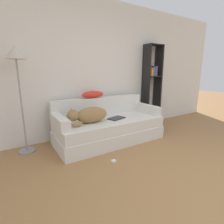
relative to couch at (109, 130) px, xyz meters
name	(u,v)px	position (x,y,z in m)	size (l,w,h in m)	color
ground_plane	(215,197)	(0.16, -1.94, -0.21)	(20.00, 20.00, 0.00)	#9E7042
wall_back	(101,69)	(0.16, 0.60, 1.14)	(7.06, 0.06, 2.70)	silver
couch	(109,130)	(0.00, 0.00, 0.00)	(2.01, 0.89, 0.44)	silver
couch_backrest	(100,106)	(0.00, 0.37, 0.40)	(1.97, 0.15, 0.36)	silver
couch_arm_left	(60,122)	(-0.93, -0.01, 0.31)	(0.15, 0.70, 0.18)	silver
couch_arm_right	(147,109)	(0.93, -0.01, 0.31)	(0.15, 0.70, 0.18)	silver
dog	(89,115)	(-0.44, -0.05, 0.37)	(0.72, 0.28, 0.29)	olive
laptop	(117,118)	(0.12, -0.06, 0.23)	(0.36, 0.28, 0.02)	#2D2D30
throw_pillow	(93,94)	(-0.16, 0.36, 0.65)	(0.45, 0.18, 0.14)	red
bookshelf	(152,81)	(1.45, 0.42, 0.86)	(0.43, 0.26, 1.92)	black
floor_lamp	(17,64)	(-1.42, 0.32, 1.20)	(0.29, 0.29, 1.69)	gray
power_adapter	(114,161)	(-0.37, -0.74, -0.20)	(0.06, 0.06, 0.03)	white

